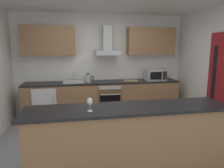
# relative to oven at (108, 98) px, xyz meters

# --- Properties ---
(ground) EXTENTS (5.40, 4.96, 0.02)m
(ground) POSITION_rel_oven_xyz_m (-0.13, -1.63, -0.47)
(ground) COLOR gray
(wall_back) EXTENTS (5.40, 0.12, 2.60)m
(wall_back) POSITION_rel_oven_xyz_m (-0.13, 0.41, 0.84)
(wall_back) COLOR white
(wall_back) RESTS_ON ground
(backsplash_tile) EXTENTS (3.74, 0.02, 0.66)m
(backsplash_tile) POSITION_rel_oven_xyz_m (-0.13, 0.33, 0.77)
(backsplash_tile) COLOR white
(counter_back) EXTENTS (3.88, 0.60, 0.90)m
(counter_back) POSITION_rel_oven_xyz_m (-0.13, 0.03, -0.01)
(counter_back) COLOR olive
(counter_back) RESTS_ON ground
(counter_island) EXTENTS (2.85, 0.64, 0.94)m
(counter_island) POSITION_rel_oven_xyz_m (-0.10, -2.36, 0.02)
(counter_island) COLOR olive
(counter_island) RESTS_ON ground
(upper_cabinets) EXTENTS (3.82, 0.32, 0.70)m
(upper_cabinets) POSITION_rel_oven_xyz_m (-0.13, 0.18, 1.45)
(upper_cabinets) COLOR olive
(side_door) EXTENTS (0.08, 0.85, 2.05)m
(side_door) POSITION_rel_oven_xyz_m (2.06, -1.48, 0.57)
(side_door) COLOR maroon
(side_door) RESTS_ON ground
(oven) EXTENTS (0.60, 0.62, 0.80)m
(oven) POSITION_rel_oven_xyz_m (0.00, 0.00, 0.00)
(oven) COLOR slate
(oven) RESTS_ON ground
(refrigerator) EXTENTS (0.58, 0.60, 0.85)m
(refrigerator) POSITION_rel_oven_xyz_m (-1.54, -0.00, -0.03)
(refrigerator) COLOR white
(refrigerator) RESTS_ON ground
(microwave) EXTENTS (0.50, 0.38, 0.30)m
(microwave) POSITION_rel_oven_xyz_m (1.25, -0.03, 0.59)
(microwave) COLOR #B7BABC
(microwave) RESTS_ON counter_back
(sink) EXTENTS (0.50, 0.40, 0.26)m
(sink) POSITION_rel_oven_xyz_m (-0.86, 0.01, 0.47)
(sink) COLOR silver
(sink) RESTS_ON counter_back
(kettle) EXTENTS (0.29, 0.15, 0.24)m
(kettle) POSITION_rel_oven_xyz_m (-0.51, -0.03, 0.55)
(kettle) COLOR #B7BABC
(kettle) RESTS_ON counter_back
(range_hood) EXTENTS (0.62, 0.45, 0.72)m
(range_hood) POSITION_rel_oven_xyz_m (-0.00, 0.13, 1.33)
(range_hood) COLOR #B7BABC
(wine_glass) EXTENTS (0.08, 0.08, 0.18)m
(wine_glass) POSITION_rel_oven_xyz_m (-0.65, -2.46, 0.60)
(wine_glass) COLOR silver
(wine_glass) RESTS_ON counter_island
(chopping_board) EXTENTS (0.38, 0.30, 0.02)m
(chopping_board) POSITION_rel_oven_xyz_m (0.59, -0.02, 0.45)
(chopping_board) COLOR tan
(chopping_board) RESTS_ON counter_back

